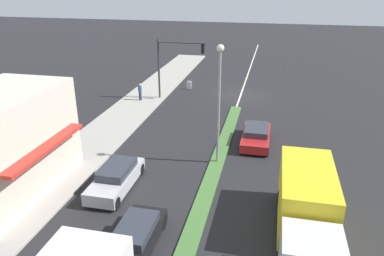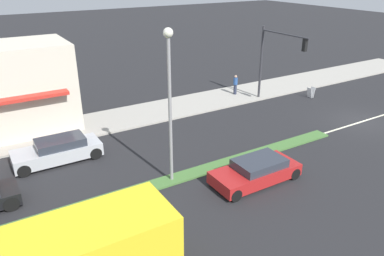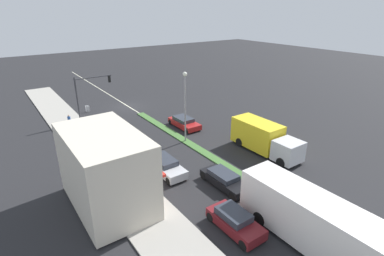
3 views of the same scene
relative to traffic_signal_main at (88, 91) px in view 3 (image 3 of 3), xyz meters
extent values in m
plane|color=#232326|center=(-6.12, 15.14, -3.90)|extent=(160.00, 160.00, 0.00)
cube|color=#A8A399|center=(2.88, 15.64, -3.84)|extent=(4.00, 73.00, 0.12)
cube|color=#477538|center=(-6.12, 24.14, -3.85)|extent=(0.90, 46.00, 0.10)
cube|color=beige|center=(-6.12, -2.86, -3.90)|extent=(0.16, 60.00, 0.01)
cube|color=beige|center=(4.49, 17.94, -1.05)|extent=(4.61, 7.92, 5.46)
cube|color=red|center=(1.83, 17.94, -0.98)|extent=(0.70, 6.34, 0.20)
cylinder|color=#333338|center=(1.43, 0.01, -0.98)|extent=(0.18, 0.18, 5.60)
cylinder|color=#333338|center=(-0.82, 0.01, 1.52)|extent=(4.50, 0.12, 0.12)
cube|color=black|center=(-2.77, 0.01, 1.07)|extent=(0.28, 0.24, 0.84)
sphere|color=red|center=(-2.77, -0.12, 1.34)|extent=(0.18, 0.18, 0.18)
sphere|color=gold|center=(-2.77, -0.12, 1.07)|extent=(0.18, 0.18, 0.18)
sphere|color=green|center=(-2.77, -0.12, 0.80)|extent=(0.18, 0.18, 0.18)
cylinder|color=gray|center=(-6.12, 12.07, -0.30)|extent=(0.16, 0.16, 7.00)
sphere|color=silver|center=(-6.12, 12.07, 3.35)|extent=(0.44, 0.44, 0.44)
cylinder|color=#282D42|center=(2.96, 1.23, -3.37)|extent=(0.26, 0.26, 0.82)
cylinder|color=#284C8C|center=(2.96, 1.23, -2.68)|extent=(0.34, 0.34, 0.56)
sphere|color=tan|center=(2.96, 1.23, -2.29)|extent=(0.22, 0.22, 0.22)
cube|color=silver|center=(-0.63, -3.89, -3.47)|extent=(0.45, 0.21, 0.84)
cube|color=silver|center=(-0.63, -3.57, -3.47)|extent=(0.45, 0.21, 0.84)
cube|color=silver|center=(-11.12, 21.34, -2.68)|extent=(2.28, 2.20, 1.90)
cube|color=yellow|center=(-11.12, 17.49, -2.33)|extent=(2.40, 5.10, 2.60)
cylinder|color=black|center=(-12.20, 21.54, -3.45)|extent=(0.28, 0.90, 0.90)
cylinder|color=black|center=(-10.04, 21.54, -3.45)|extent=(0.28, 0.90, 0.90)
cylinder|color=black|center=(-12.20, 16.24, -3.45)|extent=(0.28, 0.90, 0.90)
cylinder|color=black|center=(-10.04, 16.24, -3.45)|extent=(0.28, 0.90, 0.90)
cube|color=silver|center=(-3.92, 29.48, -2.14)|extent=(2.50, 11.00, 3.00)
cylinder|color=black|center=(-5.05, 25.78, -3.42)|extent=(0.30, 0.96, 0.96)
cylinder|color=black|center=(-2.79, 25.78, -3.42)|extent=(0.30, 0.96, 0.96)
cube|color=#B7BABF|center=(-1.12, 16.41, -3.37)|extent=(1.76, 4.58, 0.69)
cube|color=#2D333D|center=(-1.12, 16.18, -2.80)|extent=(1.50, 2.52, 0.45)
cylinder|color=black|center=(-1.91, 18.27, -3.56)|extent=(0.22, 0.67, 0.67)
cylinder|color=black|center=(-0.34, 18.27, -3.56)|extent=(0.22, 0.67, 0.67)
cylinder|color=black|center=(-1.91, 14.56, -3.56)|extent=(0.22, 0.67, 0.67)
cylinder|color=black|center=(-0.34, 14.56, -3.56)|extent=(0.22, 0.67, 0.67)
cube|color=maroon|center=(-1.12, 25.23, -3.38)|extent=(1.72, 3.98, 0.67)
cube|color=#2D333D|center=(-1.12, 25.03, -2.81)|extent=(1.46, 2.19, 0.46)
cylinder|color=black|center=(-1.89, 26.78, -3.56)|extent=(0.22, 0.68, 0.68)
cylinder|color=black|center=(-0.36, 26.78, -3.56)|extent=(0.22, 0.68, 0.68)
cylinder|color=black|center=(-1.89, 23.68, -3.56)|extent=(0.22, 0.68, 0.68)
cylinder|color=black|center=(-0.36, 23.68, -3.56)|extent=(0.22, 0.68, 0.68)
cube|color=black|center=(-3.92, 20.99, -3.42)|extent=(1.71, 4.46, 0.58)
cube|color=#2D333D|center=(-3.92, 20.77, -2.93)|extent=(1.45, 2.45, 0.40)
cylinder|color=black|center=(-4.68, 22.77, -3.55)|extent=(0.22, 0.69, 0.69)
cylinder|color=black|center=(-3.17, 22.77, -3.55)|extent=(0.22, 0.69, 0.69)
cylinder|color=black|center=(-4.68, 19.21, -3.55)|extent=(0.22, 0.69, 0.69)
cylinder|color=black|center=(-3.17, 19.21, -3.55)|extent=(0.22, 0.69, 0.69)
cube|color=#AD1E1E|center=(-8.32, 8.58, -3.43)|extent=(1.89, 4.48, 0.60)
cube|color=#2D333D|center=(-8.32, 8.36, -2.93)|extent=(1.61, 2.46, 0.41)
cylinder|color=black|center=(-9.17, 10.43, -3.59)|extent=(0.22, 0.61, 0.61)
cylinder|color=black|center=(-7.48, 10.43, -3.59)|extent=(0.22, 0.61, 0.61)
cylinder|color=black|center=(-9.17, 6.74, -3.59)|extent=(0.22, 0.61, 0.61)
cylinder|color=black|center=(-7.48, 6.74, -3.59)|extent=(0.22, 0.61, 0.61)
camera|label=1|loc=(-9.20, 33.15, 7.15)|focal=35.00mm
camera|label=2|loc=(-20.38, 19.53, 5.93)|focal=35.00mm
camera|label=3|loc=(10.02, 36.26, 9.47)|focal=28.00mm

